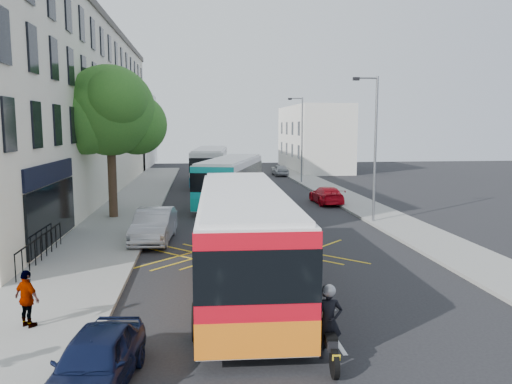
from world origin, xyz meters
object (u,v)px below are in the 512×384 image
object	(u,v)px
bus_near	(243,237)
parked_car_silver	(154,225)
lamp_far	(301,135)
red_hatchback	(326,195)
lamp_near	(374,141)
pedestrian_far	(27,299)
bus_far	(211,165)
parked_car_blue	(95,361)
distant_car_grey	(231,168)
distant_car_silver	(280,170)
street_tree	(110,111)
bus_mid	(231,180)
motorbike	(329,326)

from	to	relation	value
bus_near	parked_car_silver	distance (m)	8.31
lamp_far	red_hatchback	bearing A→B (deg)	-93.17
lamp_far	bus_near	size ratio (longest dim) A/B	0.66
lamp_near	pedestrian_far	bearing A→B (deg)	-136.38
bus_far	red_hatchback	world-z (taller)	bus_far
bus_near	pedestrian_far	xyz separation A→B (m)	(-5.98, -2.95, -0.86)
lamp_near	bus_near	bearing A→B (deg)	-127.82
parked_car_blue	lamp_near	bearing A→B (deg)	61.78
bus_far	distant_car_grey	xyz separation A→B (m)	(2.49, 9.13, -1.05)
bus_near	lamp_near	bearing A→B (deg)	54.01
distant_car_silver	bus_far	bearing A→B (deg)	42.25
street_tree	bus_near	distance (m)	15.68
distant_car_grey	pedestrian_far	distance (m)	43.70
lamp_near	distant_car_grey	size ratio (longest dim) A/B	1.47
street_tree	parked_car_silver	distance (m)	8.73
bus_far	bus_mid	bearing A→B (deg)	-79.85
parked_car_blue	distant_car_silver	xyz separation A→B (m)	(11.10, 44.59, -0.00)
distant_car_grey	red_hatchback	bearing A→B (deg)	-82.75
bus_near	bus_far	distance (m)	30.87
bus_near	parked_car_blue	world-z (taller)	bus_near
distant_car_grey	street_tree	bearing A→B (deg)	-114.53
parked_car_silver	distant_car_grey	world-z (taller)	parked_car_silver
bus_near	bus_mid	xyz separation A→B (m)	(0.79, 18.58, -0.08)
bus_near	parked_car_silver	world-z (taller)	bus_near
street_tree	bus_far	world-z (taller)	street_tree
street_tree	pedestrian_far	distance (m)	17.34
lamp_far	distant_car_grey	world-z (taller)	lamp_far
street_tree	bus_mid	xyz separation A→B (m)	(7.30, 5.04, -4.59)
parked_car_blue	distant_car_grey	xyz separation A→B (m)	(5.71, 46.18, 0.12)
street_tree	motorbike	distance (m)	21.37
lamp_far	pedestrian_far	xyz separation A→B (m)	(-14.18, -33.51, -3.69)
bus_mid	pedestrian_far	size ratio (longest dim) A/B	7.65
lamp_near	red_hatchback	distance (m)	8.43
street_tree	lamp_near	size ratio (longest dim) A/B	1.10
parked_car_silver	pedestrian_far	distance (m)	10.64
street_tree	lamp_far	world-z (taller)	street_tree
street_tree	distant_car_silver	bearing A→B (deg)	60.61
parked_car_silver	bus_mid	bearing A→B (deg)	72.85
parked_car_blue	pedestrian_far	bearing A→B (deg)	133.31
distant_car_silver	distant_car_grey	bearing A→B (deg)	-17.89
bus_near	pedestrian_far	bearing A→B (deg)	-151.94
red_hatchback	distant_car_silver	world-z (taller)	distant_car_silver
street_tree	bus_near	bearing A→B (deg)	-64.33
street_tree	parked_car_blue	world-z (taller)	street_tree
lamp_far	distant_car_grey	distance (m)	11.87
lamp_near	pedestrian_far	size ratio (longest dim) A/B	5.18
lamp_far	distant_car_silver	xyz separation A→B (m)	(-0.70, 7.84, -3.99)
bus_mid	parked_car_silver	distance (m)	12.02
street_tree	parked_car_blue	bearing A→B (deg)	-81.60
bus_near	parked_car_blue	size ratio (longest dim) A/B	3.28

